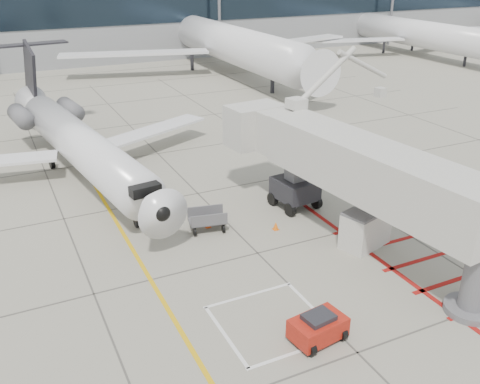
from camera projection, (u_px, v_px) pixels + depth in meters
name	position (u px, v px, depth m)	size (l,w,h in m)	color
ground_plane	(300.00, 296.00, 23.01)	(260.00, 260.00, 0.00)	gray
regional_jet	(89.00, 132.00, 32.31)	(22.09, 27.85, 7.30)	white
jet_bridge	(370.00, 182.00, 25.32)	(8.54, 18.04, 7.22)	beige
pushback_tug	(318.00, 327.00, 20.15)	(2.08, 1.30, 1.21)	#A91C10
baggage_cart	(207.00, 220.00, 28.26)	(1.94, 1.22, 1.22)	#515055
ground_power_unit	(365.00, 228.00, 26.64)	(2.47, 1.44, 1.95)	beige
cone_nose	(208.00, 223.00, 28.74)	(0.31, 0.31, 0.43)	#FA480D
cone_side	(276.00, 226.00, 28.48)	(0.32, 0.32, 0.44)	#E15C0B
terminal_building	(117.00, 1.00, 81.75)	(180.00, 28.00, 14.00)	gray
terminal_glass_band	(143.00, 0.00, 69.78)	(180.00, 0.10, 6.00)	black
bg_aircraft_c	(222.00, 17.00, 64.91)	(38.99, 43.32, 13.00)	silver
bg_aircraft_d	(411.00, 15.00, 77.16)	(33.14, 36.82, 11.05)	silver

